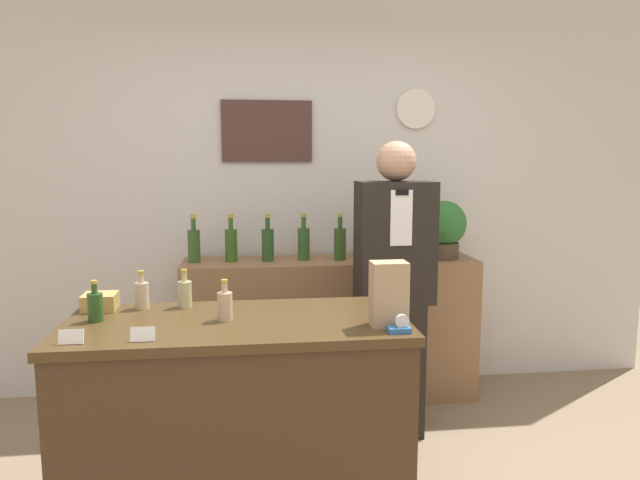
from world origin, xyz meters
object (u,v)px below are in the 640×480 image
(paper_bag, at_px, (389,294))
(tape_dispenser, at_px, (400,327))
(shopkeeper, at_px, (394,291))
(potted_plant, at_px, (443,227))

(paper_bag, bearing_deg, tape_dispenser, -75.71)
(shopkeeper, relative_size, tape_dispenser, 18.83)
(potted_plant, bearing_deg, tape_dispenser, -114.90)
(paper_bag, xyz_separation_m, tape_dispenser, (0.02, -0.09, -0.11))
(paper_bag, relative_size, tape_dispenser, 2.98)
(shopkeeper, xyz_separation_m, potted_plant, (0.46, 0.50, 0.30))
(potted_plant, height_order, paper_bag, potted_plant)
(shopkeeper, relative_size, paper_bag, 6.33)
(shopkeeper, height_order, tape_dispenser, shopkeeper)
(shopkeeper, bearing_deg, potted_plant, 47.37)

